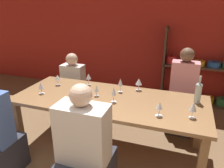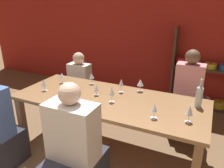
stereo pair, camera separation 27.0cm
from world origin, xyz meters
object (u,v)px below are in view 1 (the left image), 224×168
shelf_unit (197,79)px  wine_glass_empty_c (58,78)px  wine_glass_red_a (41,86)px  wine_glass_red_b (193,107)px  wine_glass_red_c (114,92)px  wine_glass_empty_b (139,82)px  person_far_a (181,101)px  person_near_a (85,164)px  wine_glass_empty_a (159,106)px  dining_table (109,104)px  wine_glass_white_c (96,89)px  wine_bottle_green (198,92)px  person_far_b (74,92)px  wine_glass_white_b (88,77)px  wine_glass_white_a (120,83)px

shelf_unit → wine_glass_empty_c: bearing=-138.9°
wine_glass_red_a → wine_glass_empty_c: size_ratio=1.04×
wine_glass_red_b → wine_glass_red_c: bearing=174.0°
wine_glass_red_b → wine_glass_empty_b: (-0.67, 0.54, -0.01)m
wine_glass_red_b → person_far_a: bearing=96.7°
person_near_a → wine_glass_empty_c: bearing=130.9°
shelf_unit → wine_glass_empty_a: 2.18m
shelf_unit → wine_glass_red_a: 2.81m
wine_glass_empty_a → wine_glass_red_b: wine_glass_red_b is taller
dining_table → wine_glass_red_c: size_ratio=12.47×
wine_glass_white_c → wine_glass_empty_c: (-0.66, 0.18, 0.01)m
wine_bottle_green → person_far_b: (-1.91, 0.51, -0.48)m
wine_bottle_green → wine_glass_empty_c: (-1.84, -0.04, -0.02)m
wine_glass_white_b → wine_glass_empty_c: size_ratio=1.09×
wine_glass_white_b → wine_glass_empty_c: 0.43m
wine_glass_white_c → wine_glass_red_c: size_ratio=0.76×
dining_table → wine_glass_empty_a: 0.70m
wine_glass_white_b → wine_glass_red_c: (0.51, -0.42, 0.01)m
wine_glass_white_c → wine_glass_red_b: (1.13, -0.19, 0.03)m
wine_bottle_green → wine_glass_red_a: size_ratio=2.07×
wine_glass_empty_a → person_far_b: 1.88m
wine_glass_red_c → wine_glass_empty_b: 0.49m
wine_glass_white_a → person_near_a: 1.16m
wine_glass_empty_b → wine_glass_white_c: bearing=-141.6°
wine_glass_white_c → wine_bottle_green: bearing=10.2°
shelf_unit → wine_bottle_green: (-0.07, -1.63, 0.37)m
wine_glass_red_c → wine_glass_white_b: bearing=140.9°
wine_bottle_green → wine_glass_white_b: wine_bottle_green is taller
wine_glass_red_c → wine_glass_empty_b: wine_glass_red_c is taller
wine_glass_white_b → wine_glass_empty_b: bearing=2.9°
wine_bottle_green → person_near_a: person_near_a is taller
wine_glass_empty_c → person_far_b: person_far_b is taller
wine_bottle_green → wine_glass_empty_c: bearing=-178.9°
wine_glass_white_c → person_near_a: person_near_a is taller
wine_glass_empty_b → person_far_a: (0.56, 0.43, -0.38)m
wine_glass_white_b → wine_glass_white_a: bearing=-11.3°
wine_glass_white_a → wine_glass_empty_a: wine_glass_white_a is taller
wine_glass_red_a → wine_glass_empty_b: (1.15, 0.52, 0.01)m
wine_glass_white_b → wine_glass_red_b: bearing=-20.2°
wine_glass_white_b → shelf_unit: bearing=45.3°
person_far_a → wine_glass_white_b: bearing=20.1°
wine_glass_white_a → person_far_b: person_far_b is taller
wine_glass_empty_b → wine_glass_empty_c: wine_glass_empty_b is taller
person_far_b → wine_glass_white_b: bearing=139.8°
wine_glass_red_b → wine_glass_red_c: (-0.87, 0.09, 0.01)m
wine_glass_empty_b → person_far_a: 0.80m
wine_glass_white_c → person_far_a: 1.33m
wine_glass_red_a → wine_glass_empty_c: bearing=84.9°
wine_glass_empty_a → wine_glass_empty_b: wine_glass_empty_b is taller
wine_glass_red_c → person_near_a: (-0.02, -0.77, -0.42)m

